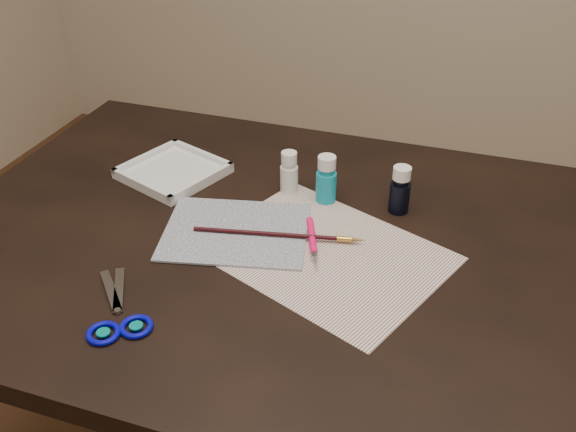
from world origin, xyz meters
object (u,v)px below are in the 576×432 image
(scissors, at_px, (112,305))
(palette_tray, at_px, (173,170))
(canvas, at_px, (236,231))
(paint_bottle_white, at_px, (289,172))
(paint_bottle_navy, at_px, (400,190))
(paint_bottle_cyan, at_px, (326,179))
(paper, at_px, (325,253))

(scissors, xyz_separation_m, palette_tray, (-0.10, 0.41, 0.01))
(canvas, relative_size, paint_bottle_white, 2.98)
(canvas, bearing_deg, scissors, -112.91)
(canvas, height_order, paint_bottle_navy, paint_bottle_navy)
(scissors, bearing_deg, paint_bottle_navy, -84.42)
(canvas, xyz_separation_m, paint_bottle_cyan, (0.13, 0.16, 0.05))
(canvas, relative_size, scissors, 1.31)
(scissors, distance_m, palette_tray, 0.42)
(palette_tray, bearing_deg, scissors, -76.09)
(paint_bottle_cyan, bearing_deg, scissors, -119.34)
(canvas, distance_m, scissors, 0.27)
(paper, relative_size, paint_bottle_white, 4.54)
(paper, relative_size, scissors, 2.00)
(scissors, bearing_deg, paint_bottle_white, -62.36)
(paper, xyz_separation_m, palette_tray, (-0.38, 0.17, 0.01))
(paper, relative_size, paint_bottle_navy, 4.17)
(paper, xyz_separation_m, scissors, (-0.28, -0.24, 0.00))
(paint_bottle_white, xyz_separation_m, scissors, (-0.15, -0.42, -0.04))
(scissors, bearing_deg, paper, -91.78)
(paper, bearing_deg, paint_bottle_cyan, 105.40)
(canvas, relative_size, paint_bottle_cyan, 2.66)
(paper, height_order, paint_bottle_white, paint_bottle_white)
(paint_bottle_white, height_order, paint_bottle_navy, paint_bottle_navy)
(paint_bottle_white, bearing_deg, paint_bottle_cyan, -8.68)
(canvas, relative_size, palette_tray, 1.44)
(paint_bottle_navy, xyz_separation_m, palette_tray, (-0.48, -0.01, -0.04))
(paint_bottle_cyan, height_order, paint_bottle_navy, paint_bottle_cyan)
(paint_bottle_navy, bearing_deg, paint_bottle_cyan, -176.50)
(canvas, bearing_deg, paint_bottle_cyan, 52.04)
(canvas, distance_m, palette_tray, 0.26)
(paper, distance_m, paint_bottle_cyan, 0.18)
(paint_bottle_navy, relative_size, palette_tray, 0.53)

